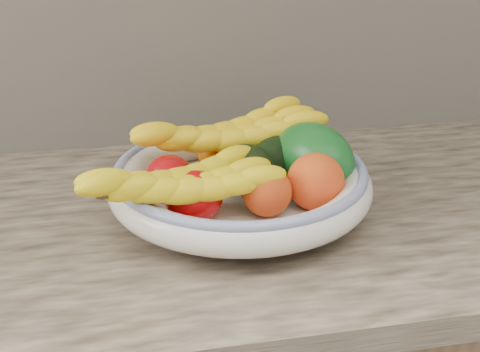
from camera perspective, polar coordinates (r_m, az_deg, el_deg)
name	(u,v)px	position (r m, az deg, el deg)	size (l,w,h in m)	color
fruit_bowl	(240,183)	(0.99, 0.00, -0.61)	(0.39, 0.39, 0.08)	silver
clementine_back_left	(214,153)	(1.08, -2.27, 1.93)	(0.05, 0.05, 0.05)	#DE6704
clementine_back_right	(249,152)	(1.09, 0.77, 2.10)	(0.05, 0.05, 0.04)	#EB6504
clementine_back_mid	(223,166)	(1.04, -1.48, 0.86)	(0.05, 0.05, 0.04)	#F65205
tomato_left	(169,176)	(0.98, -6.07, -0.03)	(0.07, 0.07, 0.06)	#AB080D
tomato_near_left	(194,197)	(0.92, -3.98, -1.76)	(0.08, 0.08, 0.07)	#B30508
avocado_center	(249,171)	(0.99, 0.77, 0.46)	(0.08, 0.11, 0.08)	black
avocado_right	(276,160)	(1.03, 3.10, 1.39)	(0.07, 0.11, 0.07)	black
green_mango	(313,157)	(1.02, 6.26, 1.61)	(0.09, 0.15, 0.10)	#0E4F19
peach_front	(267,192)	(0.92, 2.32, -1.35)	(0.07, 0.07, 0.07)	orange
peach_right	(316,182)	(0.95, 6.46, -0.48)	(0.08, 0.08, 0.08)	orange
banana_bunch_back	(228,139)	(1.05, -1.06, 3.15)	(0.32, 0.12, 0.09)	yellow
banana_bunch_front	(180,189)	(0.90, -5.15, -1.10)	(0.29, 0.11, 0.08)	yellow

